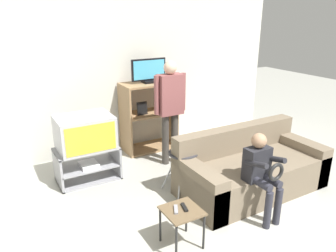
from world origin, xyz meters
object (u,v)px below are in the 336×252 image
snack_table (182,216)px  person_seated_child (262,170)px  media_shelf (149,116)px  remote_control_black (184,207)px  remote_control_white (176,209)px  television_flat (149,71)px  tv_stand (88,164)px  television_main (85,132)px  person_standing_adult (170,103)px  couch (250,170)px  folding_stool (183,159)px

snack_table → person_seated_child: 1.08m
media_shelf → remote_control_black: 2.56m
media_shelf → remote_control_white: bearing=-110.6°
television_flat → remote_control_white: (-0.92, -2.41, -0.93)m
tv_stand → person_seated_child: 2.40m
person_seated_child → remote_control_white: bearing=178.3°
remote_control_white → television_main: bearing=128.9°
person_standing_adult → tv_stand: bearing=175.5°
remote_control_black → person_standing_adult: bearing=78.4°
couch → person_seated_child: bearing=-123.9°
media_shelf → person_seated_child: size_ratio=1.16×
person_seated_child → folding_stool: bearing=118.3°
television_main → person_standing_adult: person_standing_adult is taller
remote_control_white → person_standing_adult: (0.94, 1.74, 0.55)m
folding_stool → remote_control_white: size_ratio=4.04×
folding_stool → remote_control_white: 1.06m
couch → person_seated_child: 0.71m
folding_stool → remote_control_white: (-0.62, -0.86, -0.06)m
folding_stool → media_shelf: bearing=79.6°
tv_stand → media_shelf: size_ratio=0.73×
television_main → media_shelf: 1.39m
snack_table → person_standing_adult: (0.88, 1.76, 0.63)m
person_standing_adult → remote_control_black: bearing=-115.8°
snack_table → person_seated_child: (1.05, -0.01, 0.25)m
media_shelf → television_flat: (0.02, -0.00, 0.76)m
television_main → remote_control_black: size_ratio=5.19×
folding_stool → person_seated_child: bearing=-61.7°
remote_control_black → folding_stool: bearing=72.8°
snack_table → remote_control_white: bearing=155.5°
folding_stool → couch: 0.93m
television_main → person_seated_child: bearing=-52.3°
remote_control_black → couch: (1.36, 0.50, -0.14)m
tv_stand → television_main: 0.47m
folding_stool → remote_control_white: folding_stool is taller
couch → folding_stool: bearing=156.3°
television_main → remote_control_black: 1.93m
folding_stool → snack_table: size_ratio=1.40×
television_flat → snack_table: bearing=-109.6°
folding_stool → snack_table: (-0.57, -0.88, -0.13)m
television_main → folding_stool: size_ratio=1.28×
tv_stand → television_main: size_ratio=1.14×
snack_table → remote_control_black: 0.09m
remote_control_white → person_standing_adult: 2.05m
remote_control_black → person_seated_child: 1.02m
tv_stand → person_standing_adult: person_standing_adult is taller
couch → television_flat: bearing=105.4°
tv_stand → television_flat: bearing=24.2°
television_flat → person_standing_adult: person_standing_adult is taller
folding_stool → television_main: bearing=134.5°
tv_stand → remote_control_white: (0.36, -1.84, 0.19)m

